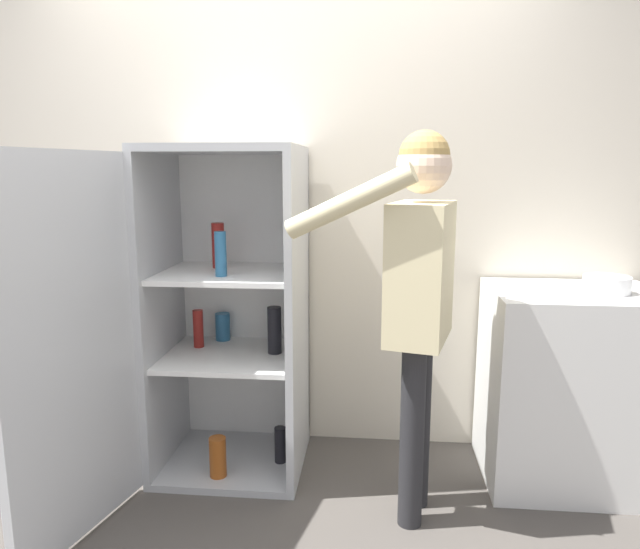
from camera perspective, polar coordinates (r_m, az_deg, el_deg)
ground_plane at (r=2.50m, az=-6.10°, el=-25.32°), size 12.00×12.00×0.00m
wall_back at (r=3.00m, az=-2.81°, el=6.91°), size 7.00×0.06×2.55m
refrigerator at (r=2.72m, az=-11.70°, el=-4.30°), size 0.90×1.29×1.57m
person at (r=2.31m, az=9.80°, el=-0.27°), size 0.69×0.50×1.61m
counter at (r=2.96m, az=23.65°, el=-10.25°), size 0.76×0.58×0.92m
bowl at (r=2.84m, az=26.74°, el=-0.89°), size 0.20×0.20×0.07m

